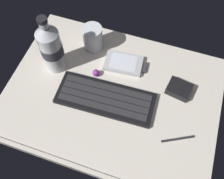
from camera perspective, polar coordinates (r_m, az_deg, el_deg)
name	(u,v)px	position (r cm, az deg, el deg)	size (l,w,h in cm)	color
ground_plane	(112,96)	(77.97, -0.05, -1.55)	(64.00, 48.00, 2.80)	beige
keyboard	(105,98)	(75.71, -1.51, -1.96)	(29.43, 12.20, 1.70)	black
handheld_device	(125,64)	(82.21, 3.03, 5.79)	(13.29, 8.73, 1.50)	#B7BABF
juice_cup	(93,39)	(84.45, -4.31, 11.31)	(6.40, 6.40, 8.50)	silver
water_bottle	(51,48)	(77.51, -13.47, 9.13)	(6.73, 6.73, 20.80)	silver
charger_block	(179,89)	(79.30, 14.76, 0.10)	(7.00, 5.60, 2.40)	black
trackball_mouse	(96,73)	(79.90, -3.61, 3.74)	(2.20, 2.20, 2.20)	purple
stylus_pen	(178,139)	(73.76, 14.57, -10.57)	(0.70, 0.70, 9.50)	#26262B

